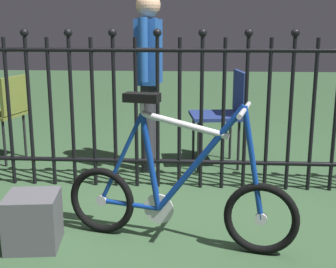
% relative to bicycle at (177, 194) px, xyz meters
% --- Properties ---
extents(ground_plane, '(20.00, 20.00, 0.00)m').
position_rel_bicycle_xyz_m(ground_plane, '(-0.16, 0.20, -0.30)').
color(ground_plane, '#304E30').
extents(iron_fence, '(4.77, 0.07, 1.27)m').
position_rel_bicycle_xyz_m(iron_fence, '(-0.23, 0.94, 0.34)').
color(iron_fence, black).
rests_on(iron_fence, ground).
extents(bicycle, '(1.34, 0.45, 0.87)m').
position_rel_bicycle_xyz_m(bicycle, '(0.00, 0.00, 0.00)').
color(bicycle, black).
rests_on(bicycle, ground).
extents(chair_navy, '(0.50, 0.49, 0.85)m').
position_rel_bicycle_xyz_m(chair_navy, '(0.35, 1.56, 0.22)').
color(chair_navy, black).
rests_on(chair_navy, ground).
extents(chair_olive, '(0.48, 0.47, 0.79)m').
position_rel_bicycle_xyz_m(chair_olive, '(-1.65, 1.55, 0.19)').
color(chair_olive, black).
rests_on(chair_olive, ground).
extents(person_visitor, '(0.21, 0.47, 1.50)m').
position_rel_bicycle_xyz_m(person_visitor, '(-0.31, 1.40, 0.59)').
color(person_visitor, '#2D2D33').
rests_on(person_visitor, ground).
extents(display_crate, '(0.32, 0.32, 0.31)m').
position_rel_bicycle_xyz_m(display_crate, '(-0.82, -0.09, -0.14)').
color(display_crate, '#4C4C51').
rests_on(display_crate, ground).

